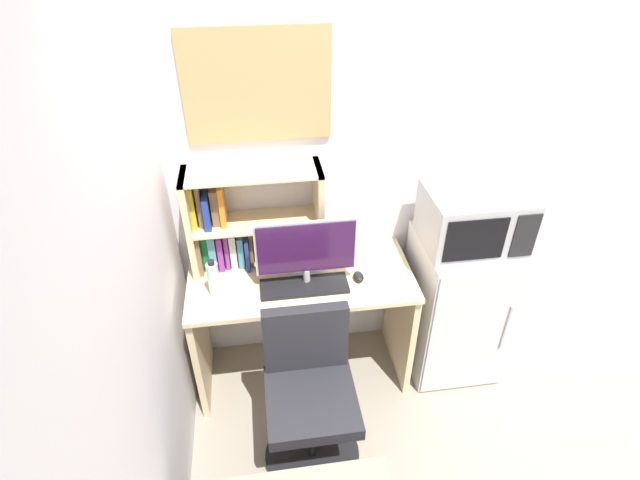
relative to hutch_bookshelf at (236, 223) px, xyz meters
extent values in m
cube|color=silver|center=(1.66, 0.13, 0.26)|extent=(6.40, 0.04, 2.60)
cube|color=silver|center=(-0.36, -1.49, 0.26)|extent=(0.04, 4.40, 2.60)
cube|color=beige|center=(0.32, -0.17, -0.28)|extent=(1.21, 0.56, 0.03)
cube|color=beige|center=(-0.27, -0.17, -0.67)|extent=(0.04, 0.50, 0.75)
cube|color=beige|center=(0.91, -0.17, -0.67)|extent=(0.04, 0.50, 0.75)
cube|color=beige|center=(-0.23, -0.01, 0.02)|extent=(0.03, 0.24, 0.57)
cube|color=beige|center=(0.44, -0.01, 0.02)|extent=(0.03, 0.24, 0.57)
cube|color=beige|center=(0.10, -0.01, 0.30)|extent=(0.70, 0.24, 0.01)
cube|color=beige|center=(0.10, -0.01, 0.00)|extent=(0.64, 0.24, 0.01)
cube|color=brown|center=(-0.21, 0.00, -0.15)|extent=(0.02, 0.20, 0.24)
cube|color=#197233|center=(-0.18, 0.02, -0.16)|extent=(0.03, 0.15, 0.22)
cube|color=teal|center=(-0.14, 0.01, -0.15)|extent=(0.04, 0.18, 0.22)
cube|color=purple|center=(-0.10, 0.01, -0.16)|extent=(0.03, 0.17, 0.21)
cube|color=purple|center=(-0.07, 0.01, -0.16)|extent=(0.02, 0.15, 0.22)
cube|color=silver|center=(-0.03, 0.01, -0.16)|extent=(0.03, 0.15, 0.21)
cube|color=teal|center=(0.01, 0.01, -0.17)|extent=(0.03, 0.15, 0.19)
cube|color=navy|center=(0.04, 0.00, -0.16)|extent=(0.02, 0.20, 0.20)
cube|color=brown|center=(0.06, 0.01, -0.15)|extent=(0.02, 0.16, 0.23)
cube|color=gold|center=(-0.21, 0.02, 0.13)|extent=(0.02, 0.15, 0.23)
cube|color=brown|center=(-0.18, 0.02, 0.14)|extent=(0.02, 0.13, 0.25)
cube|color=navy|center=(-0.14, 0.01, 0.10)|extent=(0.03, 0.18, 0.18)
cube|color=brown|center=(-0.10, 0.02, 0.11)|extent=(0.04, 0.13, 0.20)
cube|color=orange|center=(-0.06, 0.01, 0.12)|extent=(0.03, 0.15, 0.23)
cylinder|color=#B7B7BC|center=(0.34, -0.23, -0.26)|extent=(0.21, 0.21, 0.02)
cylinder|color=#B7B7BC|center=(0.34, -0.23, -0.21)|extent=(0.04, 0.04, 0.08)
cube|color=#B7B7BC|center=(0.34, -0.23, -0.03)|extent=(0.52, 0.01, 0.31)
cube|color=#33143D|center=(0.34, -0.23, -0.03)|extent=(0.49, 0.02, 0.28)
cube|color=black|center=(0.33, -0.27, -0.26)|extent=(0.46, 0.16, 0.02)
ellipsoid|color=black|center=(0.62, -0.24, -0.25)|extent=(0.05, 0.08, 0.04)
cylinder|color=silver|center=(-0.13, -0.25, -0.17)|extent=(0.06, 0.06, 0.19)
cylinder|color=black|center=(-0.13, -0.25, -0.06)|extent=(0.03, 0.03, 0.02)
cube|color=silver|center=(1.24, -0.18, -0.58)|extent=(0.52, 0.50, 0.91)
cube|color=silver|center=(1.24, -0.44, -0.58)|extent=(0.50, 0.01, 0.88)
cylinder|color=#B2B2B7|center=(1.42, -0.45, -0.54)|extent=(0.01, 0.01, 0.32)
cube|color=#ADADB2|center=(1.24, -0.18, 0.03)|extent=(0.52, 0.38, 0.31)
cube|color=black|center=(1.17, -0.38, 0.03)|extent=(0.31, 0.01, 0.24)
cube|color=black|center=(1.42, -0.38, 0.03)|extent=(0.12, 0.01, 0.25)
cylinder|color=black|center=(0.30, -0.75, -1.02)|extent=(0.50, 0.50, 0.04)
cylinder|color=black|center=(0.30, -0.75, -0.80)|extent=(0.04, 0.04, 0.44)
cube|color=#232328|center=(0.30, -0.75, -0.56)|extent=(0.43, 0.43, 0.07)
cube|color=#232328|center=(0.30, -0.56, -0.34)|extent=(0.41, 0.06, 0.38)
cube|color=tan|center=(0.16, 0.10, 0.69)|extent=(0.70, 0.02, 0.54)
camera|label=1|loc=(0.12, -2.22, 1.43)|focal=27.66mm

